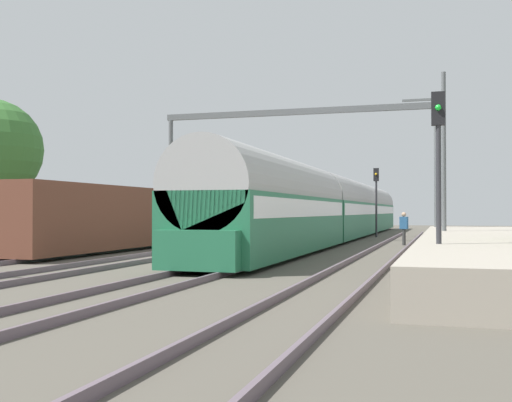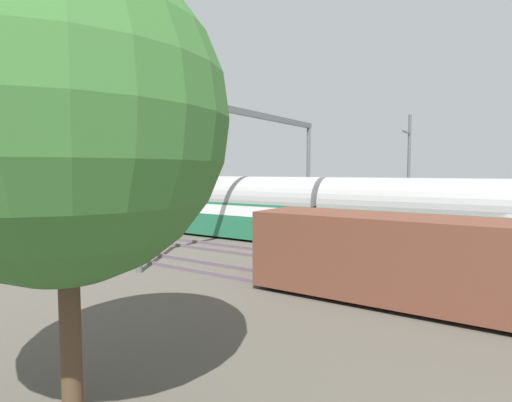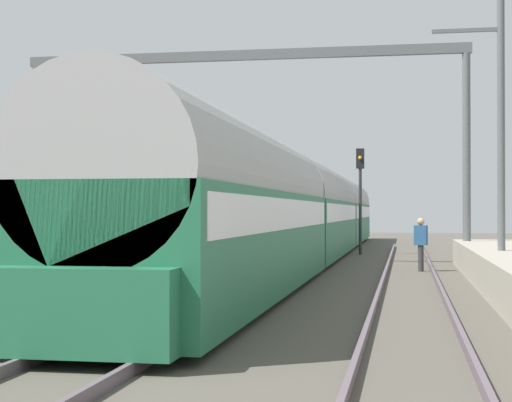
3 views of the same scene
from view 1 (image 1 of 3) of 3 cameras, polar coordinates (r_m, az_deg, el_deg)
The scene contains 13 objects.
ground at distance 23.81m, azimuth -4.25°, elevation -5.21°, with size 120.00×120.00×0.00m, color #534E45.
track_far_west at distance 26.57m, azimuth -16.56°, elevation -4.56°, with size 1.52×60.00×0.16m.
track_west at distance 24.59m, azimuth -8.66°, elevation -4.88°, with size 1.52×60.00×0.16m.
track_east at distance 23.16m, azimuth 0.43°, elevation -5.13°, with size 1.52×60.00×0.16m.
track_far_east at distance 22.36m, azimuth 10.44°, elevation -5.27°, with size 1.52×60.00×0.16m.
platform at distance 24.24m, azimuth 19.99°, elevation -4.01°, with size 4.40×28.00×0.90m.
passenger_train at distance 41.01m, azimuth 7.64°, elevation -0.65°, with size 2.93×49.20×3.82m.
freight_car at distance 28.42m, azimuth -14.06°, elevation -1.52°, with size 2.80×13.00×2.70m.
person_crossing at distance 33.86m, azimuth 13.23°, elevation -2.17°, with size 0.45×0.34×1.73m.
railway_signal_near at distance 17.64m, azimuth 16.17°, elevation 3.72°, with size 0.36×0.30×4.98m.
railway_signal_far at distance 44.30m, azimuth 10.82°, elevation 0.75°, with size 0.36×0.30×4.76m.
catenary_gantry at distance 37.58m, azimuth 3.58°, elevation 5.37°, with size 16.50×0.28×7.86m.
catenary_pole_east_mid at distance 29.35m, azimuth 16.52°, elevation 3.74°, with size 1.90×0.20×8.00m.
Camera 1 is at (8.50, -22.16, 1.77)m, focal length 44.25 mm.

